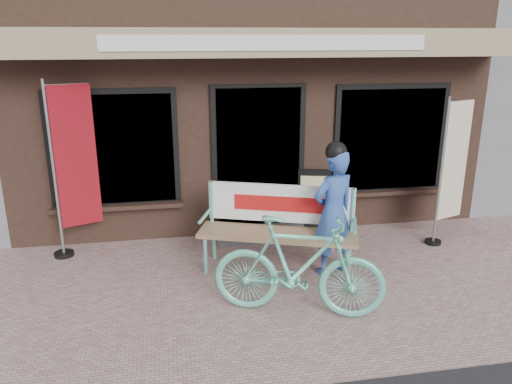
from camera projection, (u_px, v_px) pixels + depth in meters
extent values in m
plane|color=#A5827E|center=(289.00, 297.00, 5.65)|extent=(70.00, 70.00, 0.00)
cube|color=black|center=(231.00, 91.00, 9.81)|extent=(7.00, 6.00, 3.60)
cube|color=tan|center=(263.00, 42.00, 6.38)|extent=(7.00, 0.80, 0.35)
cube|color=white|center=(269.00, 43.00, 5.99)|extent=(4.00, 0.02, 0.18)
cube|color=black|center=(258.00, 162.00, 7.18)|extent=(1.20, 0.06, 2.10)
cube|color=black|center=(258.00, 162.00, 7.17)|extent=(1.35, 0.04, 2.20)
cube|color=black|center=(114.00, 150.00, 6.78)|extent=(1.60, 0.06, 1.50)
cube|color=black|center=(390.00, 140.00, 7.44)|extent=(1.60, 0.06, 1.50)
cube|color=black|center=(114.00, 150.00, 6.77)|extent=(1.75, 0.04, 1.65)
cube|color=black|center=(390.00, 140.00, 7.43)|extent=(1.75, 0.04, 1.65)
cube|color=black|center=(118.00, 207.00, 6.96)|extent=(1.80, 0.18, 0.06)
cube|color=black|center=(388.00, 192.00, 7.62)|extent=(1.80, 0.18, 0.06)
cube|color=#59595B|center=(261.00, 234.00, 7.27)|extent=(1.30, 0.45, 0.15)
cylinder|color=#61BFA4|center=(205.00, 256.00, 6.17)|extent=(0.06, 0.06, 0.46)
cylinder|color=#61BFA4|center=(214.00, 242.00, 6.58)|extent=(0.06, 0.06, 0.46)
cylinder|color=#61BFA4|center=(348.00, 267.00, 5.88)|extent=(0.06, 0.06, 0.46)
cylinder|color=#61BFA4|center=(348.00, 252.00, 6.29)|extent=(0.06, 0.06, 0.46)
cube|color=#947551|center=(278.00, 234.00, 6.15)|extent=(2.01, 1.12, 0.05)
cylinder|color=#61BFA4|center=(212.00, 204.00, 6.42)|extent=(0.06, 0.06, 0.60)
cylinder|color=#61BFA4|center=(352.00, 212.00, 6.13)|extent=(0.06, 0.06, 0.60)
cube|color=white|center=(281.00, 203.00, 6.28)|extent=(1.76, 0.67, 0.49)
cube|color=#B21414|center=(280.00, 204.00, 6.25)|extent=(1.11, 0.41, 0.20)
cylinder|color=#61BFA4|center=(205.00, 216.00, 6.25)|extent=(0.20, 0.47, 0.04)
cylinder|color=#61BFA4|center=(355.00, 225.00, 5.95)|extent=(0.20, 0.47, 0.04)
imported|color=#2F51A3|center=(333.00, 213.00, 6.03)|extent=(0.67, 0.55, 1.57)
sphere|color=black|center=(336.00, 152.00, 5.80)|extent=(0.32, 0.32, 0.25)
imported|color=#61BFA4|center=(299.00, 267.00, 5.17)|extent=(1.88, 1.09, 1.09)
cylinder|color=gray|center=(54.00, 172.00, 6.37)|extent=(0.05, 0.05, 2.34)
cylinder|color=gray|center=(66.00, 85.00, 6.17)|extent=(0.50, 0.22, 0.03)
cube|color=maroon|center=(76.00, 157.00, 6.46)|extent=(0.51, 0.23, 1.86)
cylinder|color=black|center=(64.00, 254.00, 6.71)|extent=(0.33, 0.33, 0.05)
cylinder|color=gray|center=(441.00, 173.00, 6.80)|extent=(0.04, 0.04, 2.08)
cylinder|color=gray|center=(461.00, 101.00, 6.63)|extent=(0.45, 0.18, 0.02)
cube|color=beige|center=(455.00, 161.00, 6.88)|extent=(0.45, 0.19, 1.65)
cylinder|color=black|center=(433.00, 242.00, 7.11)|extent=(0.29, 0.29, 0.05)
cube|color=black|center=(314.00, 201.00, 7.42)|extent=(0.49, 0.20, 0.96)
cube|color=beige|center=(314.00, 195.00, 7.33)|extent=(0.40, 0.12, 0.59)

